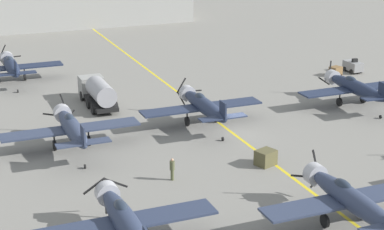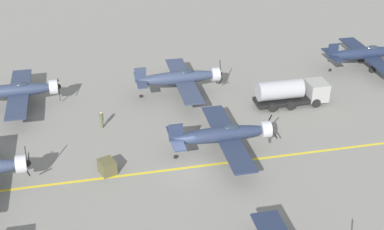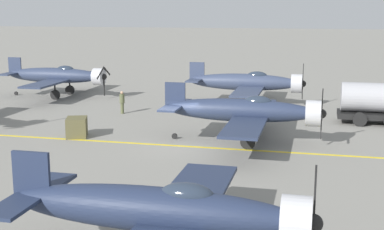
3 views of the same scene
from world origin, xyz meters
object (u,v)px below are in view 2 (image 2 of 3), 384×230
(fuel_tanker, at_px, (292,92))
(ground_crew_walking, at_px, (102,119))
(airplane_far_left, at_px, (366,53))
(airplane_mid_left, at_px, (181,78))
(airplane_near_left, at_px, (15,91))
(airplane_mid_center, at_px, (224,134))
(supply_crate_mid_lane, at_px, (107,167))

(fuel_tanker, relative_size, ground_crew_walking, 4.44)
(airplane_far_left, xyz_separation_m, fuel_tanker, (7.22, -12.62, -0.50))
(airplane_mid_left, xyz_separation_m, airplane_far_left, (-2.10, 23.90, 0.00))
(airplane_near_left, height_order, airplane_mid_center, same)
(airplane_near_left, relative_size, fuel_tanker, 1.50)
(airplane_near_left, distance_m, supply_crate_mid_lane, 16.84)
(airplane_mid_center, bearing_deg, airplane_near_left, -115.46)
(airplane_near_left, relative_size, supply_crate_mid_lane, 7.86)
(airplane_mid_left, distance_m, airplane_far_left, 24.00)
(airplane_mid_left, height_order, ground_crew_walking, airplane_mid_left)
(fuel_tanker, distance_m, supply_crate_mid_lane, 22.44)
(airplane_mid_center, height_order, ground_crew_walking, airplane_mid_center)
(airplane_far_left, xyz_separation_m, supply_crate_mid_lane, (15.96, -33.27, -1.38))
(airplane_mid_left, xyz_separation_m, ground_crew_walking, (5.76, -9.28, -1.03))
(ground_crew_walking, bearing_deg, airplane_far_left, 103.33)
(airplane_far_left, bearing_deg, supply_crate_mid_lane, -62.73)
(airplane_near_left, bearing_deg, supply_crate_mid_lane, 37.19)
(airplane_mid_left, relative_size, ground_crew_walking, 6.67)
(airplane_near_left, distance_m, ground_crew_walking, 10.78)
(airplane_near_left, xyz_separation_m, ground_crew_walking, (6.32, 8.67, -1.03))
(airplane_near_left, bearing_deg, airplane_far_left, 98.52)
(airplane_far_left, bearing_deg, airplane_near_left, -86.25)
(airplane_far_left, bearing_deg, ground_crew_walking, -75.03)
(fuel_tanker, bearing_deg, airplane_far_left, 119.76)
(airplane_mid_left, xyz_separation_m, supply_crate_mid_lane, (13.86, -9.37, -1.38))
(fuel_tanker, bearing_deg, ground_crew_walking, -88.20)
(airplane_mid_center, xyz_separation_m, fuel_tanker, (-7.80, 9.77, -0.50))
(airplane_far_left, distance_m, fuel_tanker, 14.55)
(airplane_mid_left, height_order, fuel_tanker, airplane_mid_left)
(fuel_tanker, bearing_deg, airplane_mid_center, -51.38)
(fuel_tanker, xyz_separation_m, ground_crew_walking, (0.65, -20.56, -0.53))
(airplane_near_left, xyz_separation_m, airplane_mid_left, (0.56, 17.95, 0.00))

